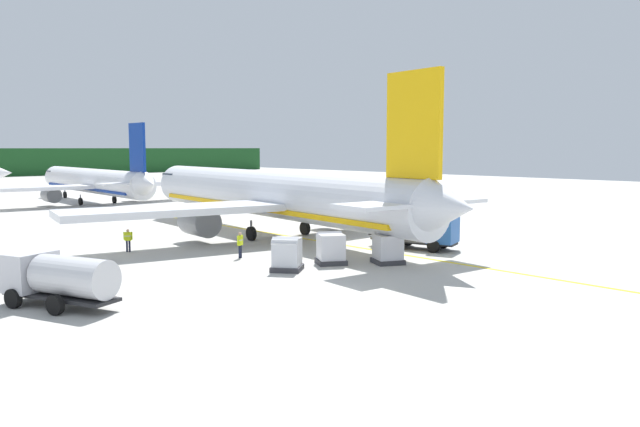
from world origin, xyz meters
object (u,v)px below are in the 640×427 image
(airliner_foreground, at_px, (272,195))
(crew_marshaller, at_px, (128,238))
(airliner_mid_apron, at_px, (95,182))
(cargo_container_mid, at_px, (331,249))
(service_truck_fuel, at_px, (429,233))
(service_truck_baggage, at_px, (57,277))
(cargo_container_near, at_px, (287,254))
(cargo_container_far, at_px, (388,249))
(crew_loader_left, at_px, (240,243))

(airliner_foreground, distance_m, crew_marshaller, 12.46)
(airliner_mid_apron, relative_size, cargo_container_mid, 14.68)
(service_truck_fuel, relative_size, cargo_container_mid, 2.76)
(service_truck_fuel, relative_size, service_truck_baggage, 1.07)
(airliner_mid_apron, xyz_separation_m, crew_marshaller, (-13.83, -38.08, -1.92))
(service_truck_fuel, distance_m, cargo_container_mid, 8.90)
(service_truck_fuel, xyz_separation_m, cargo_container_near, (-12.26, 1.12, -0.19))
(cargo_container_mid, xyz_separation_m, cargo_container_far, (2.71, -2.35, -0.03))
(airliner_mid_apron, relative_size, service_truck_baggage, 5.67)
(airliner_mid_apron, height_order, crew_loader_left, airliner_mid_apron)
(airliner_foreground, bearing_deg, crew_loader_left, -140.80)
(cargo_container_far, bearing_deg, cargo_container_near, 157.30)
(service_truck_fuel, height_order, service_truck_baggage, service_truck_fuel)
(cargo_container_mid, bearing_deg, airliner_foreground, 67.74)
(airliner_mid_apron, bearing_deg, service_truck_baggage, -114.71)
(service_truck_fuel, bearing_deg, cargo_container_far, -166.81)
(airliner_foreground, distance_m, cargo_container_mid, 13.17)
(crew_loader_left, bearing_deg, airliner_foreground, 39.20)
(airliner_foreground, height_order, crew_loader_left, airliner_foreground)
(airliner_mid_apron, xyz_separation_m, crew_loader_left, (-9.53, -45.46, -1.84))
(service_truck_fuel, height_order, crew_loader_left, service_truck_fuel)
(airliner_foreground, height_order, cargo_container_near, airliner_foreground)
(service_truck_baggage, height_order, crew_loader_left, service_truck_baggage)
(service_truck_fuel, xyz_separation_m, crew_marshaller, (-16.12, 13.86, -0.23))
(airliner_mid_apron, xyz_separation_m, service_truck_baggage, (-23.01, -50.01, -1.47))
(service_truck_baggage, distance_m, crew_loader_left, 14.23)
(cargo_container_mid, bearing_deg, service_truck_fuel, -5.91)
(cargo_container_near, bearing_deg, crew_marshaller, 106.87)
(cargo_container_near, height_order, crew_marshaller, cargo_container_near)
(cargo_container_far, bearing_deg, crew_loader_left, 125.71)
(cargo_container_mid, bearing_deg, service_truck_baggage, 176.48)
(service_truck_baggage, relative_size, crew_marshaller, 3.87)
(cargo_container_mid, bearing_deg, cargo_container_far, -40.99)
(crew_loader_left, bearing_deg, cargo_container_far, -54.29)
(crew_marshaller, bearing_deg, service_truck_baggage, -127.58)
(cargo_container_mid, distance_m, crew_marshaller, 14.85)
(cargo_container_near, relative_size, cargo_container_far, 1.05)
(service_truck_fuel, distance_m, cargo_container_far, 6.31)
(crew_marshaller, bearing_deg, cargo_container_far, -56.86)
(cargo_container_near, xyz_separation_m, crew_marshaller, (-3.86, 12.73, -0.04))
(airliner_foreground, distance_m, service_truck_baggage, 24.10)
(airliner_foreground, height_order, service_truck_fuel, airliner_foreground)
(service_truck_fuel, xyz_separation_m, service_truck_baggage, (-25.30, 1.93, 0.22))
(service_truck_baggage, xyz_separation_m, crew_loader_left, (13.48, 4.54, -0.37))
(service_truck_fuel, distance_m, crew_loader_left, 13.48)
(cargo_container_mid, distance_m, cargo_container_far, 3.59)
(cargo_container_near, bearing_deg, cargo_container_mid, -3.47)
(cargo_container_near, relative_size, cargo_container_mid, 1.02)
(airliner_foreground, relative_size, airliner_mid_apron, 1.18)
(airliner_foreground, relative_size, service_truck_fuel, 6.29)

